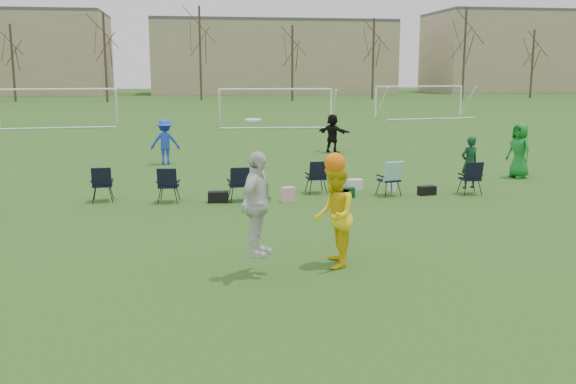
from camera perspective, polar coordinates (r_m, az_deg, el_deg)
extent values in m
plane|color=#28531A|center=(10.51, 0.82, -8.90)|extent=(260.00, 260.00, 0.00)
imported|color=blue|center=(25.11, -10.87, 4.40)|extent=(1.13, 0.67, 1.73)
imported|color=#157624|center=(22.83, 19.87, 3.49)|extent=(0.84, 1.04, 1.84)
imported|color=black|center=(28.36, 3.98, 5.23)|extent=(1.47, 1.46, 1.69)
imported|color=silver|center=(11.03, -2.76, -1.09)|extent=(0.92, 1.15, 1.83)
imported|color=yellow|center=(11.65, 4.13, -2.15)|extent=(0.87, 1.03, 1.88)
sphere|color=orange|center=(11.47, 4.19, 2.59)|extent=(0.38, 0.38, 0.38)
cylinder|color=white|center=(10.76, -3.12, 6.42)|extent=(0.27, 0.27, 0.04)
imported|color=#0F381D|center=(19.41, 15.83, 2.54)|extent=(0.63, 0.48, 1.52)
cube|color=black|center=(17.60, -6.22, -0.44)|extent=(0.57, 0.34, 0.30)
cube|color=pink|center=(17.59, -0.01, -0.21)|extent=(0.38, 0.27, 0.40)
cube|color=#0E3419|center=(18.29, 5.20, -0.03)|extent=(0.45, 0.28, 0.28)
cube|color=white|center=(19.47, 5.99, 0.67)|extent=(0.44, 0.33, 0.32)
cylinder|color=white|center=(19.39, 9.20, 0.52)|extent=(0.26, 0.26, 0.30)
cube|color=black|center=(18.98, 12.24, 0.13)|extent=(0.54, 0.36, 0.26)
cube|color=black|center=(18.32, -16.18, 0.69)|extent=(0.64, 0.64, 0.96)
cube|color=black|center=(17.77, -10.58, 0.63)|extent=(0.66, 0.66, 0.96)
cube|color=black|center=(17.69, -4.42, 0.74)|extent=(0.65, 0.65, 0.96)
cube|color=black|center=(18.81, 2.52, 1.36)|extent=(0.63, 0.63, 0.96)
cube|color=black|center=(18.66, 8.96, 1.16)|extent=(0.72, 0.72, 0.96)
cube|color=black|center=(19.38, 15.89, 1.23)|extent=(0.62, 0.62, 0.96)
cylinder|color=white|center=(44.39, -15.00, 7.30)|extent=(0.12, 0.12, 2.40)
cylinder|color=white|center=(44.56, -19.82, 8.60)|extent=(7.28, 0.76, 0.12)
cylinder|color=white|center=(42.13, -6.10, 7.44)|extent=(0.12, 0.12, 2.40)
cylinder|color=white|center=(42.60, 3.85, 7.51)|extent=(0.12, 0.12, 2.40)
cylinder|color=white|center=(42.16, -1.10, 9.13)|extent=(7.29, 0.63, 0.12)
cylinder|color=white|center=(49.35, 7.81, 7.86)|extent=(0.12, 0.12, 2.40)
cylinder|color=white|center=(52.80, 15.11, 7.77)|extent=(0.12, 0.12, 2.40)
cylinder|color=white|center=(50.93, 11.63, 9.18)|extent=(7.25, 1.13, 0.12)
cylinder|color=#382B21|center=(83.77, -23.27, 10.48)|extent=(0.28, 0.28, 9.00)
cylinder|color=#382B21|center=(78.83, -15.93, 11.40)|extent=(0.28, 0.28, 10.20)
cylinder|color=#382B21|center=(81.31, -7.81, 12.09)|extent=(0.28, 0.28, 11.40)
cylinder|color=#382B21|center=(79.28, 0.39, 11.36)|extent=(0.28, 0.28, 9.00)
cylinder|color=#382B21|center=(84.65, 7.58, 11.63)|extent=(0.28, 0.28, 10.20)
cylinder|color=#382B21|center=(85.62, 15.40, 11.74)|extent=(0.28, 0.28, 11.40)
cylinder|color=#382B21|center=(93.22, 20.89, 10.57)|extent=(0.28, 0.28, 9.00)
cube|color=tan|center=(106.66, -1.48, 11.71)|extent=(38.00, 16.00, 11.00)
cube|color=tan|center=(120.02, 19.77, 11.46)|extent=(30.00, 16.00, 13.00)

